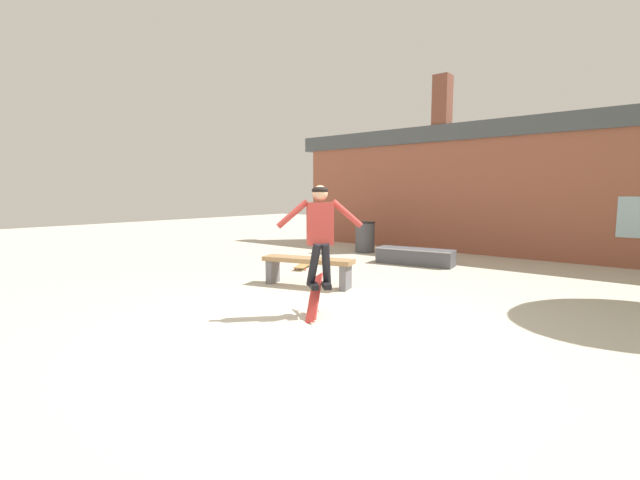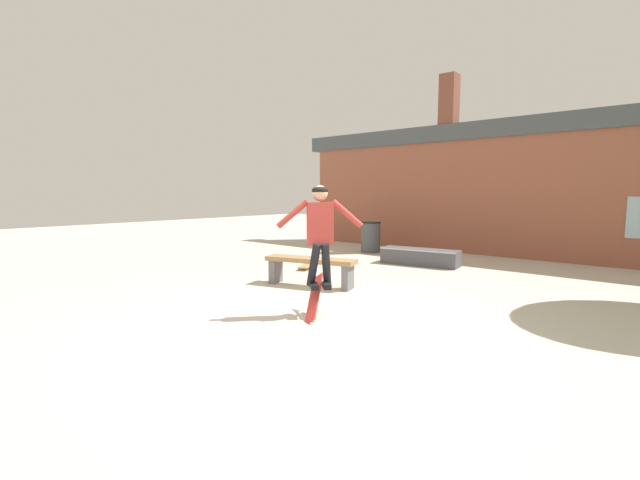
{
  "view_description": "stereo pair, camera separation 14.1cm",
  "coord_description": "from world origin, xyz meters",
  "views": [
    {
      "loc": [
        3.45,
        -4.08,
        1.68
      ],
      "look_at": [
        -0.14,
        0.33,
        1.04
      ],
      "focal_mm": 24.0,
      "sensor_mm": 36.0,
      "label": 1
    },
    {
      "loc": [
        3.56,
        -3.99,
        1.68
      ],
      "look_at": [
        -0.14,
        0.33,
        1.04
      ],
      "focal_mm": 24.0,
      "sensor_mm": 36.0,
      "label": 2
    }
  ],
  "objects": [
    {
      "name": "ground_plane",
      "position": [
        0.0,
        0.0,
        0.0
      ],
      "size": [
        40.0,
        40.0,
        0.0
      ],
      "primitive_type": "plane",
      "color": "beige"
    },
    {
      "name": "building_backdrop",
      "position": [
        -0.02,
        7.63,
        1.87
      ],
      "size": [
        13.11,
        0.52,
        4.92
      ],
      "color": "#93513D",
      "rests_on": "ground_plane"
    },
    {
      "name": "park_bench",
      "position": [
        -1.48,
        1.63,
        0.37
      ],
      "size": [
        1.71,
        0.84,
        0.51
      ],
      "rotation": [
        0.0,
        0.0,
        0.28
      ],
      "color": "#99754C",
      "rests_on": "ground_plane"
    },
    {
      "name": "skate_ledge",
      "position": [
        -1.05,
        4.94,
        0.19
      ],
      "size": [
        1.82,
        0.77,
        0.38
      ],
      "rotation": [
        0.0,
        0.0,
        0.14
      ],
      "color": "#4C4C51",
      "rests_on": "ground_plane"
    },
    {
      "name": "trash_bin",
      "position": [
        -3.1,
        5.94,
        0.45
      ],
      "size": [
        0.57,
        0.57,
        0.86
      ],
      "color": "#47474C",
      "rests_on": "ground_plane"
    },
    {
      "name": "skater",
      "position": [
        -0.14,
        0.33,
        1.21
      ],
      "size": [
        0.84,
        0.92,
        1.38
      ],
      "rotation": [
        0.0,
        0.0,
        -0.73
      ],
      "color": "#B23833"
    },
    {
      "name": "skateboard_flipping",
      "position": [
        -0.2,
        0.27,
        0.25
      ],
      "size": [
        0.54,
        0.65,
        0.57
      ],
      "rotation": [
        0.0,
        0.0,
        -1.01
      ],
      "color": "red"
    },
    {
      "name": "skateboard_resting",
      "position": [
        -2.74,
        2.93,
        0.07
      ],
      "size": [
        0.55,
        0.83,
        0.08
      ],
      "rotation": [
        0.0,
        0.0,
        5.16
      ],
      "color": "#AD894C",
      "rests_on": "ground_plane"
    }
  ]
}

